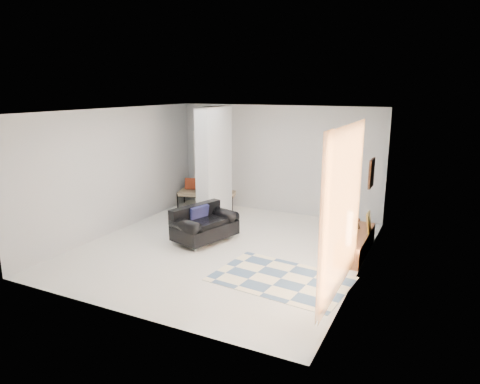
% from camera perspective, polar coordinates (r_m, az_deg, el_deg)
% --- Properties ---
extents(floor, '(6.00, 6.00, 0.00)m').
position_cam_1_polar(floor, '(8.96, -2.17, -7.40)').
color(floor, silver).
rests_on(floor, ground).
extents(ceiling, '(6.00, 6.00, 0.00)m').
position_cam_1_polar(ceiling, '(8.37, -2.35, 10.79)').
color(ceiling, white).
rests_on(ceiling, wall_back).
extents(wall_back, '(6.00, 0.00, 6.00)m').
position_cam_1_polar(wall_back, '(11.24, 4.99, 4.31)').
color(wall_back, '#B5B8BA').
rests_on(wall_back, ground).
extents(wall_front, '(6.00, 0.00, 6.00)m').
position_cam_1_polar(wall_front, '(6.16, -15.55, -4.03)').
color(wall_front, '#B5B8BA').
rests_on(wall_front, ground).
extents(wall_left, '(0.00, 6.00, 6.00)m').
position_cam_1_polar(wall_left, '(10.12, -16.14, 2.78)').
color(wall_left, '#B5B8BA').
rests_on(wall_left, ground).
extents(wall_right, '(0.00, 6.00, 6.00)m').
position_cam_1_polar(wall_right, '(7.68, 16.15, -0.58)').
color(wall_right, '#B5B8BA').
rests_on(wall_right, ground).
extents(partition_column, '(0.35, 1.20, 2.80)m').
position_cam_1_polar(partition_column, '(10.45, -3.45, 3.63)').
color(partition_column, '#B9BEC1').
rests_on(partition_column, floor).
extents(hallway_door, '(0.85, 0.06, 2.04)m').
position_cam_1_polar(hallway_door, '(12.17, -4.40, 3.23)').
color(hallway_door, white).
rests_on(hallway_door, floor).
extents(curtain, '(0.00, 2.55, 2.55)m').
position_cam_1_polar(curtain, '(6.59, 13.73, -2.32)').
color(curtain, orange).
rests_on(curtain, wall_right).
extents(wall_art, '(0.04, 0.45, 0.55)m').
position_cam_1_polar(wall_art, '(8.50, 17.14, 2.42)').
color(wall_art, '#331A0E').
rests_on(wall_art, wall_right).
extents(media_console, '(0.45, 1.80, 0.80)m').
position_cam_1_polar(media_console, '(8.92, 15.22, -6.59)').
color(media_console, brown).
rests_on(media_console, floor).
extents(loveseat, '(1.15, 1.53, 0.76)m').
position_cam_1_polar(loveseat, '(9.26, -4.94, -4.34)').
color(loveseat, silver).
rests_on(loveseat, floor).
extents(daybed, '(1.68, 1.07, 0.77)m').
position_cam_1_polar(daybed, '(11.93, -4.49, 0.08)').
color(daybed, black).
rests_on(daybed, floor).
extents(area_rug, '(2.43, 1.75, 0.01)m').
position_cam_1_polar(area_rug, '(7.59, 5.47, -11.44)').
color(area_rug, beige).
rests_on(area_rug, floor).
extents(cylinder_lamp, '(0.12, 0.12, 0.64)m').
position_cam_1_polar(cylinder_lamp, '(8.10, 14.35, -4.75)').
color(cylinder_lamp, white).
rests_on(cylinder_lamp, media_console).
extents(bronze_figurine, '(0.12, 0.12, 0.22)m').
position_cam_1_polar(bronze_figurine, '(9.16, 15.46, -4.05)').
color(bronze_figurine, black).
rests_on(bronze_figurine, media_console).
extents(vase, '(0.18, 0.18, 0.18)m').
position_cam_1_polar(vase, '(8.65, 14.76, -5.20)').
color(vase, silver).
rests_on(vase, media_console).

